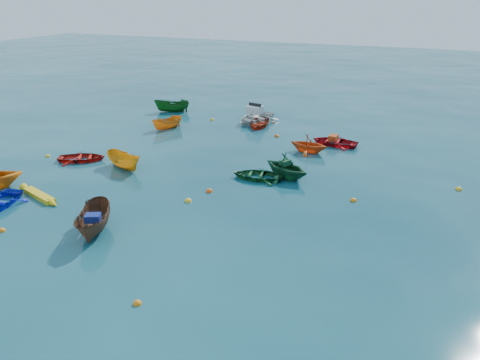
% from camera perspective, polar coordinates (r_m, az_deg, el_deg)
% --- Properties ---
extents(ground, '(160.00, 160.00, 0.00)m').
position_cam_1_polar(ground, '(22.12, -5.17, -5.45)').
color(ground, '#093344').
rests_on(ground, ground).
extents(sampan_brown_mid, '(2.71, 3.65, 1.33)m').
position_cam_1_polar(sampan_brown_mid, '(22.34, -17.18, -6.14)').
color(sampan_brown_mid, '#4E2E1C').
rests_on(sampan_brown_mid, ground).
extents(sampan_yellow_mid, '(3.21, 2.10, 1.16)m').
position_cam_1_polar(sampan_yellow_mid, '(29.72, -13.85, 1.38)').
color(sampan_yellow_mid, orange).
rests_on(sampan_yellow_mid, ground).
extents(dinghy_green_e, '(3.28, 2.58, 0.62)m').
position_cam_1_polar(dinghy_green_e, '(27.34, 2.17, 0.20)').
color(dinghy_green_e, '#104821').
rests_on(dinghy_green_e, ground).
extents(dinghy_red_nw, '(3.59, 3.23, 0.61)m').
position_cam_1_polar(dinghy_red_nw, '(31.85, -18.68, 2.25)').
color(dinghy_red_nw, '#A7150D').
rests_on(dinghy_red_nw, ground).
extents(sampan_orange_n, '(2.08, 2.89, 1.05)m').
position_cam_1_polar(sampan_orange_n, '(37.78, -8.81, 6.21)').
color(sampan_orange_n, orange).
rests_on(sampan_orange_n, ground).
extents(dinghy_green_n, '(3.76, 3.54, 1.57)m').
position_cam_1_polar(dinghy_green_n, '(27.55, 5.60, 0.28)').
color(dinghy_green_n, '#0F4423').
rests_on(dinghy_green_n, ground).
extents(dinghy_red_ne, '(3.39, 2.54, 0.67)m').
position_cam_1_polar(dinghy_red_ne, '(34.03, 11.42, 4.24)').
color(dinghy_red_ne, '#B30E16').
rests_on(dinghy_red_ne, ground).
extents(dinghy_red_far, '(2.85, 3.62, 0.68)m').
position_cam_1_polar(dinghy_red_far, '(38.19, 2.33, 6.63)').
color(dinghy_red_far, '#9E240D').
rests_on(dinghy_red_far, ground).
extents(dinghy_orange_far, '(2.75, 2.43, 1.35)m').
position_cam_1_polar(dinghy_orange_far, '(32.12, 8.31, 3.37)').
color(dinghy_orange_far, '#D64D14').
rests_on(dinghy_orange_far, ground).
extents(sampan_green_far, '(3.33, 2.40, 1.21)m').
position_cam_1_polar(sampan_green_far, '(43.14, -8.27, 8.23)').
color(sampan_green_far, '#114A14').
rests_on(sampan_green_far, ground).
extents(kayak_yellow, '(3.33, 1.49, 0.32)m').
position_cam_1_polar(kayak_yellow, '(27.01, -23.24, -1.97)').
color(kayak_yellow, gold).
rests_on(kayak_yellow, ground).
extents(motorboat_white, '(3.89, 4.81, 1.48)m').
position_cam_1_polar(motorboat_white, '(39.39, 1.83, 7.12)').
color(motorboat_white, silver).
rests_on(motorboat_white, ground).
extents(tarp_blue_a, '(0.83, 0.76, 0.33)m').
position_cam_1_polar(tarp_blue_a, '(21.85, -17.50, -4.41)').
color(tarp_blue_a, navy).
rests_on(tarp_blue_a, sampan_brown_mid).
extents(tarp_green_b, '(0.64, 0.72, 0.29)m').
position_cam_1_polar(tarp_green_b, '(27.28, 5.52, 2.15)').
color(tarp_green_b, '#104224').
rests_on(tarp_green_b, dinghy_green_n).
extents(tarp_orange_b, '(0.61, 0.78, 0.36)m').
position_cam_1_polar(tarp_orange_b, '(33.90, 11.32, 5.09)').
color(tarp_orange_b, '#B33D12').
rests_on(tarp_orange_b, dinghy_red_ne).
extents(buoy_or_a, '(0.32, 0.32, 0.32)m').
position_cam_1_polar(buoy_or_a, '(24.08, -27.02, -5.57)').
color(buoy_or_a, orange).
rests_on(buoy_or_a, ground).
extents(buoy_or_b, '(0.31, 0.31, 0.31)m').
position_cam_1_polar(buoy_or_b, '(17.34, -12.40, -14.55)').
color(buoy_or_b, orange).
rests_on(buoy_or_b, ground).
extents(buoy_ye_b, '(0.32, 0.32, 0.32)m').
position_cam_1_polar(buoy_ye_b, '(33.45, -22.38, 2.66)').
color(buoy_ye_b, yellow).
rests_on(buoy_ye_b, ground).
extents(buoy_or_c, '(0.36, 0.36, 0.36)m').
position_cam_1_polar(buoy_or_c, '(25.58, -3.78, -1.43)').
color(buoy_or_c, '#EF4E0C').
rests_on(buoy_or_c, ground).
extents(buoy_ye_c, '(0.37, 0.37, 0.37)m').
position_cam_1_polar(buoy_ye_c, '(24.51, -6.34, -2.62)').
color(buoy_ye_c, yellow).
rests_on(buoy_ye_c, ground).
extents(buoy_or_d, '(0.34, 0.34, 0.34)m').
position_cam_1_polar(buoy_or_d, '(25.12, 13.65, -2.51)').
color(buoy_or_d, orange).
rests_on(buoy_or_d, ground).
extents(buoy_ye_d, '(0.35, 0.35, 0.35)m').
position_cam_1_polar(buoy_ye_d, '(39.90, -3.42, 7.28)').
color(buoy_ye_d, gold).
rests_on(buoy_ye_d, ground).
extents(buoy_or_e, '(0.37, 0.37, 0.37)m').
position_cam_1_polar(buoy_or_e, '(35.35, 4.49, 5.29)').
color(buoy_or_e, '#CF4E0B').
rests_on(buoy_or_e, ground).
extents(buoy_ye_e, '(0.35, 0.35, 0.35)m').
position_cam_1_polar(buoy_ye_e, '(28.44, 25.10, -1.10)').
color(buoy_ye_e, gold).
rests_on(buoy_ye_e, ground).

